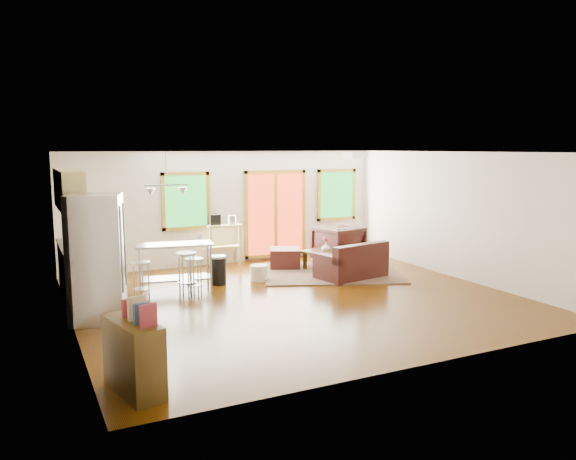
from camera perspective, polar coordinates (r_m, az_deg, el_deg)
name	(u,v)px	position (r m, az deg, el deg)	size (l,w,h in m)	color
floor	(295,299)	(10.15, 0.74, -6.99)	(7.50, 7.00, 0.02)	#361B02
ceiling	(296,152)	(9.79, 0.77, 7.96)	(7.50, 7.00, 0.02)	white
back_wall	(228,208)	(13.10, -6.15, 2.27)	(7.50, 0.02, 2.60)	silver
left_wall	(68,242)	(8.88, -21.48, -1.16)	(0.02, 7.00, 2.60)	silver
right_wall	(459,215)	(12.04, 16.97, 1.42)	(0.02, 7.00, 2.60)	silver
front_wall	(426,263)	(6.97, 13.82, -3.28)	(7.50, 0.02, 2.60)	silver
window_left	(186,201)	(12.73, -10.33, 2.91)	(1.10, 0.05, 1.30)	#195F1E
french_doors	(276,214)	(13.52, -1.27, 1.66)	(1.60, 0.05, 2.10)	red
window_right	(336,195)	(14.27, 4.95, 3.59)	(1.10, 0.05, 1.30)	#195F1E
rug	(331,273)	(12.15, 4.41, -4.33)	(2.87, 2.21, 0.03)	#4A5A3B
loveseat	(352,264)	(11.68, 6.55, -3.46)	(1.54, 1.05, 0.75)	black
coffee_table	(326,252)	(12.56, 3.93, -2.24)	(1.24, 0.98, 0.43)	#36240A
armchair	(338,243)	(13.13, 5.10, -1.28)	(0.95, 0.89, 0.97)	black
ottoman	(285,258)	(12.60, -0.31, -2.88)	(0.66, 0.66, 0.44)	black
pouf	(259,273)	(11.46, -2.95, -4.36)	(0.36, 0.36, 0.32)	beige
vase	(326,246)	(12.39, 3.87, -1.66)	(0.23, 0.24, 0.34)	silver
book	(345,246)	(12.46, 5.82, -1.58)	(0.20, 0.03, 0.27)	maroon
cabinets	(77,247)	(10.63, -20.65, -1.66)	(0.64, 2.24, 2.30)	tan
refrigerator	(97,258)	(9.13, -18.84, -2.74)	(0.97, 0.95, 1.98)	#B7BABC
island	(175,258)	(10.76, -11.42, -2.84)	(1.50, 0.80, 0.90)	#B7BABC
cup	(200,236)	(10.81, -8.94, -0.62)	(0.12, 0.09, 0.12)	white
bar_stool_a	(141,272)	(10.21, -14.71, -4.12)	(0.44, 0.44, 0.70)	#B7BABC
bar_stool_b	(186,263)	(10.40, -10.30, -3.36)	(0.39, 0.39, 0.79)	#B7BABC
bar_stool_c	(194,268)	(10.28, -9.48, -3.84)	(0.34, 0.34, 0.71)	#B7BABC
trash_can	(219,270)	(11.19, -7.07, -4.04)	(0.37, 0.37, 0.57)	black
kitchen_cart	(223,230)	(12.92, -6.67, 0.00)	(0.84, 0.61, 1.19)	tan
bookshelf	(134,355)	(6.52, -15.40, -12.17)	(0.55, 0.97, 1.08)	#36240A
ceiling_flush	(355,155)	(11.11, 6.82, 7.54)	(0.35, 0.35, 0.12)	white
pendant_light	(167,191)	(10.58, -12.22, 3.94)	(0.80, 0.18, 0.79)	gray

